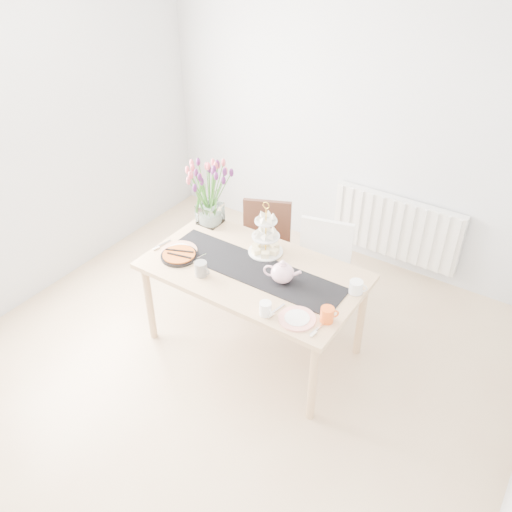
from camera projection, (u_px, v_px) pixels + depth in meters
The scene contains 16 objects.
room_shell at pixel (199, 246), 3.22m from camera, with size 4.50×4.50×4.50m.
radiator at pixel (396, 228), 4.97m from camera, with size 1.20×0.08×0.60m, color white.
dining_table at pixel (253, 278), 3.99m from camera, with size 1.60×0.90×0.75m.
chair_brown at pixel (265, 243), 4.70m from camera, with size 0.55×0.55×0.84m.
chair_white at pixel (321, 266), 4.40m from camera, with size 0.52×0.52×0.87m.
table_runner at pixel (253, 269), 3.95m from camera, with size 1.40×0.35×0.01m, color black.
tulip_vase at pixel (208, 185), 4.27m from camera, with size 0.64×0.64×0.55m.
cake_stand at pixel (266, 240), 4.06m from camera, with size 0.27×0.27×0.39m.
teapot at pixel (282, 273), 3.78m from camera, with size 0.26×0.21×0.17m, color white, non-canonical shape.
cream_jug at pixel (356, 287), 3.70m from camera, with size 0.09×0.09×0.09m, color white.
tart_tin at pixel (179, 256), 4.06m from camera, with size 0.27×0.27×0.03m.
mug_grey at pixel (201, 269), 3.86m from camera, with size 0.09×0.09×0.11m, color gray.
mug_white at pixel (265, 309), 3.52m from camera, with size 0.08×0.08×0.10m, color white.
mug_orange at pixel (327, 315), 3.46m from camera, with size 0.09×0.09×0.11m, color #FF5F1C.
plate_left at pixel (179, 251), 4.13m from camera, with size 0.27×0.27×0.01m, color silver.
plate_right at pixel (297, 319), 3.50m from camera, with size 0.25×0.25×0.01m, color white.
Camera 1 is at (1.76, -2.03, 3.11)m, focal length 38.00 mm.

